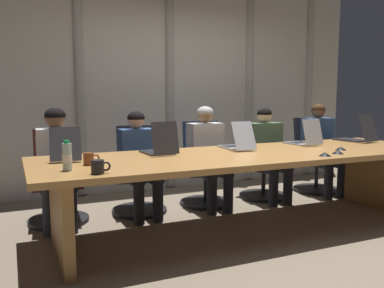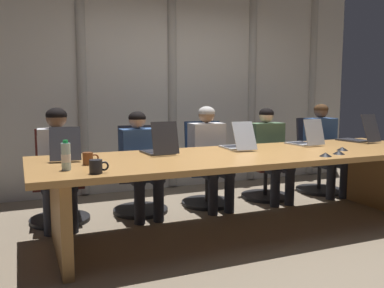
{
  "view_description": "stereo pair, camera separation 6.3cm",
  "coord_description": "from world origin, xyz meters",
  "px_view_note": "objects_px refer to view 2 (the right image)",
  "views": [
    {
      "loc": [
        -2.06,
        -3.29,
        1.3
      ],
      "look_at": [
        -0.55,
        0.11,
        0.84
      ],
      "focal_mm": 38.49,
      "sensor_mm": 36.0,
      "label": 1
    },
    {
      "loc": [
        -2.0,
        -3.32,
        1.3
      ],
      "look_at": [
        -0.55,
        0.11,
        0.84
      ],
      "focal_mm": 38.49,
      "sensor_mm": 36.0,
      "label": 2
    }
  ],
  "objects_px": {
    "office_chair_right_mid": "(263,170)",
    "conference_mic_left_side": "(342,149)",
    "office_chair_right_end": "(317,164)",
    "person_center": "(210,151)",
    "laptop_right_mid": "(306,140)",
    "office_chair_center": "(206,174)",
    "conference_mic_middle": "(325,154)",
    "coffee_mug_far": "(89,158)",
    "office_chair_left_end": "(59,187)",
    "coffee_mug_near": "(96,167)",
    "conference_mic_right_side": "(339,152)",
    "laptop_left_end": "(66,153)",
    "person_left_end": "(58,159)",
    "laptop_center": "(237,144)",
    "person_right_mid": "(270,149)",
    "water_bottle_primary": "(66,157)",
    "laptop_left_mid": "(160,148)",
    "person_left_mid": "(140,157)",
    "person_right_end": "(324,144)",
    "laptop_right_end": "(359,136)"
  },
  "relations": [
    {
      "from": "person_center",
      "to": "conference_mic_right_side",
      "type": "distance_m",
      "value": 1.45
    },
    {
      "from": "laptop_right_end",
      "to": "office_chair_right_end",
      "type": "relative_size",
      "value": 0.5
    },
    {
      "from": "person_center",
      "to": "water_bottle_primary",
      "type": "xyz_separation_m",
      "value": [
        -1.68,
        -1.1,
        0.19
      ]
    },
    {
      "from": "laptop_center",
      "to": "office_chair_center",
      "type": "distance_m",
      "value": 0.87
    },
    {
      "from": "office_chair_left_end",
      "to": "office_chair_right_mid",
      "type": "bearing_deg",
      "value": 93.99
    },
    {
      "from": "coffee_mug_near",
      "to": "laptop_center",
      "type": "bearing_deg",
      "value": 25.3
    },
    {
      "from": "conference_mic_right_side",
      "to": "laptop_left_mid",
      "type": "bearing_deg",
      "value": 156.81
    },
    {
      "from": "office_chair_left_end",
      "to": "coffee_mug_near",
      "type": "relative_size",
      "value": 6.78
    },
    {
      "from": "laptop_right_end",
      "to": "water_bottle_primary",
      "type": "relative_size",
      "value": 2.18
    },
    {
      "from": "office_chair_right_end",
      "to": "person_center",
      "type": "distance_m",
      "value": 1.71
    },
    {
      "from": "laptop_left_end",
      "to": "person_right_mid",
      "type": "xyz_separation_m",
      "value": [
        2.43,
        0.57,
        -0.16
      ]
    },
    {
      "from": "water_bottle_primary",
      "to": "conference_mic_middle",
      "type": "distance_m",
      "value": 2.22
    },
    {
      "from": "laptop_left_end",
      "to": "water_bottle_primary",
      "type": "relative_size",
      "value": 2.03
    },
    {
      "from": "person_right_end",
      "to": "coffee_mug_near",
      "type": "bearing_deg",
      "value": -63.92
    },
    {
      "from": "office_chair_right_end",
      "to": "conference_mic_left_side",
      "type": "relative_size",
      "value": 8.84
    },
    {
      "from": "laptop_right_mid",
      "to": "office_chair_right_end",
      "type": "bearing_deg",
      "value": -51.97
    },
    {
      "from": "office_chair_left_end",
      "to": "office_chair_center",
      "type": "height_order",
      "value": "office_chair_center"
    },
    {
      "from": "office_chair_left_end",
      "to": "laptop_right_mid",
      "type": "bearing_deg",
      "value": 77.43
    },
    {
      "from": "laptop_center",
      "to": "conference_mic_middle",
      "type": "bearing_deg",
      "value": -143.11
    },
    {
      "from": "laptop_right_end",
      "to": "person_left_mid",
      "type": "relative_size",
      "value": 0.43
    },
    {
      "from": "laptop_left_mid",
      "to": "person_right_end",
      "type": "relative_size",
      "value": 0.34
    },
    {
      "from": "laptop_center",
      "to": "laptop_right_end",
      "type": "bearing_deg",
      "value": -86.72
    },
    {
      "from": "laptop_center",
      "to": "person_right_mid",
      "type": "relative_size",
      "value": 0.4
    },
    {
      "from": "laptop_left_end",
      "to": "office_chair_right_mid",
      "type": "height_order",
      "value": "laptop_left_end"
    },
    {
      "from": "laptop_right_end",
      "to": "office_chair_right_end",
      "type": "xyz_separation_m",
      "value": [
        0.03,
        0.73,
        -0.45
      ]
    },
    {
      "from": "office_chair_right_mid",
      "to": "conference_mic_left_side",
      "type": "relative_size",
      "value": 8.53
    },
    {
      "from": "person_left_end",
      "to": "coffee_mug_near",
      "type": "distance_m",
      "value": 1.32
    },
    {
      "from": "laptop_right_mid",
      "to": "office_chair_left_end",
      "type": "bearing_deg",
      "value": 68.6
    },
    {
      "from": "conference_mic_middle",
      "to": "conference_mic_right_side",
      "type": "height_order",
      "value": "same"
    },
    {
      "from": "office_chair_center",
      "to": "conference_mic_middle",
      "type": "height_order",
      "value": "office_chair_center"
    },
    {
      "from": "laptop_right_mid",
      "to": "office_chair_center",
      "type": "bearing_deg",
      "value": 43.51
    },
    {
      "from": "person_left_end",
      "to": "person_right_mid",
      "type": "distance_m",
      "value": 2.45
    },
    {
      "from": "laptop_left_end",
      "to": "person_left_mid",
      "type": "height_order",
      "value": "person_left_mid"
    },
    {
      "from": "laptop_left_end",
      "to": "person_left_end",
      "type": "distance_m",
      "value": 0.59
    },
    {
      "from": "conference_mic_middle",
      "to": "coffee_mug_far",
      "type": "bearing_deg",
      "value": 169.05
    },
    {
      "from": "office_chair_left_end",
      "to": "person_right_mid",
      "type": "xyz_separation_m",
      "value": [
        2.44,
        -0.16,
        0.29
      ]
    },
    {
      "from": "laptop_center",
      "to": "person_center",
      "type": "distance_m",
      "value": 0.61
    },
    {
      "from": "coffee_mug_near",
      "to": "conference_mic_left_side",
      "type": "xyz_separation_m",
      "value": [
        2.44,
        0.24,
        -0.03
      ]
    },
    {
      "from": "person_left_end",
      "to": "person_right_end",
      "type": "distance_m",
      "value": 3.28
    },
    {
      "from": "person_center",
      "to": "person_left_end",
      "type": "bearing_deg",
      "value": -90.31
    },
    {
      "from": "person_right_end",
      "to": "conference_mic_right_side",
      "type": "xyz_separation_m",
      "value": [
        -0.91,
        -1.25,
        0.11
      ]
    },
    {
      "from": "laptop_left_mid",
      "to": "water_bottle_primary",
      "type": "relative_size",
      "value": 1.79
    },
    {
      "from": "office_chair_center",
      "to": "laptop_center",
      "type": "bearing_deg",
      "value": 9.55
    },
    {
      "from": "person_left_mid",
      "to": "office_chair_center",
      "type": "bearing_deg",
      "value": 100.3
    },
    {
      "from": "office_chair_right_mid",
      "to": "person_left_end",
      "type": "relative_size",
      "value": 0.81
    },
    {
      "from": "water_bottle_primary",
      "to": "coffee_mug_far",
      "type": "height_order",
      "value": "water_bottle_primary"
    },
    {
      "from": "laptop_right_mid",
      "to": "office_chair_right_mid",
      "type": "distance_m",
      "value": 0.87
    },
    {
      "from": "laptop_right_end",
      "to": "conference_mic_right_side",
      "type": "bearing_deg",
      "value": 119.01
    },
    {
      "from": "laptop_left_end",
      "to": "conference_mic_left_side",
      "type": "bearing_deg",
      "value": -94.4
    },
    {
      "from": "person_left_end",
      "to": "conference_mic_left_side",
      "type": "bearing_deg",
      "value": 71.55
    }
  ]
}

